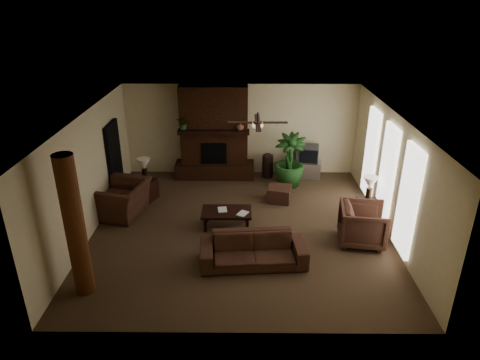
{
  "coord_description": "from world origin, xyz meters",
  "views": [
    {
      "loc": [
        0.08,
        -9.07,
        5.31
      ],
      "look_at": [
        0.0,
        0.4,
        1.1
      ],
      "focal_mm": 32.07,
      "sensor_mm": 36.0,
      "label": 1
    }
  ],
  "objects_px": {
    "floor_vase": "(268,164)",
    "side_table_left": "(146,190)",
    "armchair_left": "(122,194)",
    "floor_plant": "(289,171)",
    "tv_stand": "(306,169)",
    "lamp_left": "(144,166)",
    "sofa": "(253,246)",
    "coffee_table": "(227,213)",
    "ottoman": "(279,194)",
    "armchair_right": "(363,223)",
    "side_table_right": "(366,210)",
    "log_column": "(75,227)",
    "lamp_right": "(370,184)"
  },
  "relations": [
    {
      "from": "sofa",
      "to": "armchair_right",
      "type": "relative_size",
      "value": 2.18
    },
    {
      "from": "tv_stand",
      "to": "lamp_right",
      "type": "xyz_separation_m",
      "value": [
        1.13,
        -2.77,
        0.75
      ]
    },
    {
      "from": "side_table_right",
      "to": "lamp_right",
      "type": "bearing_deg",
      "value": -90.0
    },
    {
      "from": "ottoman",
      "to": "side_table_left",
      "type": "xyz_separation_m",
      "value": [
        -3.66,
        0.08,
        0.08
      ]
    },
    {
      "from": "sofa",
      "to": "coffee_table",
      "type": "relative_size",
      "value": 1.85
    },
    {
      "from": "armchair_left",
      "to": "floor_plant",
      "type": "distance_m",
      "value": 4.8
    },
    {
      "from": "armchair_left",
      "to": "lamp_left",
      "type": "xyz_separation_m",
      "value": [
        0.42,
        0.87,
        0.42
      ]
    },
    {
      "from": "armchair_left",
      "to": "ottoman",
      "type": "distance_m",
      "value": 4.17
    },
    {
      "from": "side_table_left",
      "to": "sofa",
      "type": "bearing_deg",
      "value": -46.51
    },
    {
      "from": "ottoman",
      "to": "side_table_right",
      "type": "distance_m",
      "value": 2.35
    },
    {
      "from": "side_table_right",
      "to": "armchair_left",
      "type": "bearing_deg",
      "value": 177.47
    },
    {
      "from": "coffee_table",
      "to": "ottoman",
      "type": "distance_m",
      "value": 2.01
    },
    {
      "from": "ottoman",
      "to": "tv_stand",
      "type": "height_order",
      "value": "tv_stand"
    },
    {
      "from": "lamp_left",
      "to": "coffee_table",
      "type": "bearing_deg",
      "value": -33.26
    },
    {
      "from": "armchair_right",
      "to": "lamp_right",
      "type": "relative_size",
      "value": 1.57
    },
    {
      "from": "side_table_left",
      "to": "lamp_left",
      "type": "bearing_deg",
      "value": -76.43
    },
    {
      "from": "sofa",
      "to": "floor_vase",
      "type": "height_order",
      "value": "sofa"
    },
    {
      "from": "floor_vase",
      "to": "lamp_right",
      "type": "bearing_deg",
      "value": -49.99
    },
    {
      "from": "sofa",
      "to": "side_table_left",
      "type": "height_order",
      "value": "sofa"
    },
    {
      "from": "log_column",
      "to": "lamp_right",
      "type": "height_order",
      "value": "log_column"
    },
    {
      "from": "sofa",
      "to": "lamp_left",
      "type": "distance_m",
      "value": 4.21
    },
    {
      "from": "coffee_table",
      "to": "tv_stand",
      "type": "height_order",
      "value": "tv_stand"
    },
    {
      "from": "sofa",
      "to": "lamp_right",
      "type": "bearing_deg",
      "value": 28.45
    },
    {
      "from": "tv_stand",
      "to": "floor_plant",
      "type": "height_order",
      "value": "floor_plant"
    },
    {
      "from": "floor_vase",
      "to": "floor_plant",
      "type": "xyz_separation_m",
      "value": [
        0.59,
        -0.61,
        0.01
      ]
    },
    {
      "from": "armchair_right",
      "to": "tv_stand",
      "type": "relative_size",
      "value": 1.2
    },
    {
      "from": "ottoman",
      "to": "armchair_left",
      "type": "bearing_deg",
      "value": -168.61
    },
    {
      "from": "ottoman",
      "to": "floor_plant",
      "type": "distance_m",
      "value": 1.13
    },
    {
      "from": "armchair_left",
      "to": "floor_plant",
      "type": "relative_size",
      "value": 0.84
    },
    {
      "from": "tv_stand",
      "to": "side_table_left",
      "type": "height_order",
      "value": "side_table_left"
    },
    {
      "from": "coffee_table",
      "to": "log_column",
      "type": "bearing_deg",
      "value": -136.8
    },
    {
      "from": "armchair_left",
      "to": "armchair_right",
      "type": "relative_size",
      "value": 1.3
    },
    {
      "from": "floor_vase",
      "to": "sofa",
      "type": "bearing_deg",
      "value": -96.57
    },
    {
      "from": "armchair_right",
      "to": "lamp_right",
      "type": "height_order",
      "value": "lamp_right"
    },
    {
      "from": "sofa",
      "to": "side_table_left",
      "type": "distance_m",
      "value": 4.2
    },
    {
      "from": "armchair_right",
      "to": "tv_stand",
      "type": "xyz_separation_m",
      "value": [
        -0.76,
        3.77,
        -0.26
      ]
    },
    {
      "from": "sofa",
      "to": "armchair_right",
      "type": "height_order",
      "value": "armchair_right"
    },
    {
      "from": "coffee_table",
      "to": "lamp_left",
      "type": "height_order",
      "value": "lamp_left"
    },
    {
      "from": "armchair_left",
      "to": "floor_vase",
      "type": "bearing_deg",
      "value": 135.73
    },
    {
      "from": "tv_stand",
      "to": "lamp_left",
      "type": "distance_m",
      "value": 4.93
    },
    {
      "from": "floor_plant",
      "to": "ottoman",
      "type": "bearing_deg",
      "value": -108.65
    },
    {
      "from": "lamp_left",
      "to": "side_table_right",
      "type": "relative_size",
      "value": 1.18
    },
    {
      "from": "floor_vase",
      "to": "side_table_left",
      "type": "xyz_separation_m",
      "value": [
        -3.42,
        -1.57,
        -0.16
      ]
    },
    {
      "from": "armchair_right",
      "to": "side_table_left",
      "type": "xyz_separation_m",
      "value": [
        -5.37,
        2.21,
        -0.23
      ]
    },
    {
      "from": "log_column",
      "to": "armchair_left",
      "type": "bearing_deg",
      "value": 90.99
    },
    {
      "from": "log_column",
      "to": "side_table_right",
      "type": "height_order",
      "value": "log_column"
    },
    {
      "from": "ottoman",
      "to": "floor_plant",
      "type": "xyz_separation_m",
      "value": [
        0.35,
        1.04,
        0.24
      ]
    },
    {
      "from": "armchair_right",
      "to": "floor_plant",
      "type": "xyz_separation_m",
      "value": [
        -1.36,
        3.17,
        -0.07
      ]
    },
    {
      "from": "side_table_right",
      "to": "log_column",
      "type": "bearing_deg",
      "value": -155.27
    },
    {
      "from": "log_column",
      "to": "lamp_left",
      "type": "height_order",
      "value": "log_column"
    }
  ]
}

